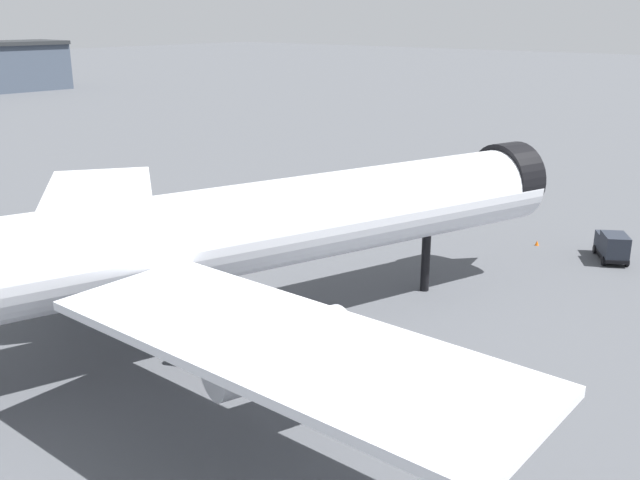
% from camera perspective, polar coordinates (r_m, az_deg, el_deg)
% --- Properties ---
extents(ground, '(900.00, 900.00, 0.00)m').
position_cam_1_polar(ground, '(57.16, -7.53, -7.76)').
color(ground, '#4C4F54').
extents(airliner_near_gate, '(68.31, 60.77, 19.68)m').
position_cam_1_polar(airliner_near_gate, '(53.54, -7.93, 0.41)').
color(airliner_near_gate, silver).
rests_on(airliner_near_gate, ground).
extents(service_truck_front, '(5.89, 4.84, 3.00)m').
position_cam_1_polar(service_truck_front, '(79.49, 22.27, -0.39)').
color(service_truck_front, black).
rests_on(service_truck_front, ground).
extents(traffic_cone_near_nose, '(0.44, 0.44, 0.55)m').
position_cam_1_polar(traffic_cone_near_nose, '(82.16, 16.91, -0.23)').
color(traffic_cone_near_nose, '#F2600C').
rests_on(traffic_cone_near_nose, ground).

